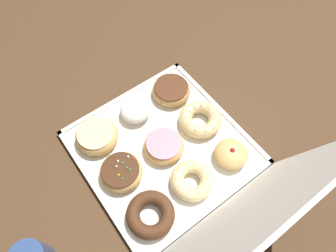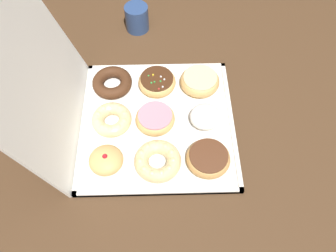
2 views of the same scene
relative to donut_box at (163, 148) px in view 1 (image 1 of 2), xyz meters
The scene contains 12 objects.
ground_plane 0.01m from the donut_box, ahead, with size 3.00×3.00×0.00m, color #4C331E.
donut_box is the anchor object (origin of this frame).
box_lid_open 0.33m from the donut_box, 90.00° to the left, with size 0.43×0.39×0.01m, color white.
chocolate_frosted_donut_0 0.18m from the donut_box, 134.34° to the right, with size 0.11×0.11×0.04m.
powdered_filled_donut_1 0.14m from the donut_box, 88.60° to the right, with size 0.09×0.09×0.04m.
glazed_ring_donut_2 0.18m from the donut_box, 44.40° to the right, with size 0.12×0.12×0.04m.
cruller_donut_3 0.13m from the donut_box, behind, with size 0.12×0.12×0.04m.
pink_frosted_donut_4 0.02m from the donut_box, 126.92° to the left, with size 0.11×0.11×0.04m.
sprinkle_donut_5 0.13m from the donut_box, ahead, with size 0.11×0.11×0.04m.
jelly_filled_donut_6 0.19m from the donut_box, 134.02° to the left, with size 0.09×0.09×0.05m.
cruller_donut_7 0.13m from the donut_box, 90.48° to the left, with size 0.11×0.11×0.04m.
chocolate_cake_ring_donut_8 0.19m from the donut_box, 45.05° to the left, with size 0.12×0.12×0.03m.
Camera 1 is at (0.20, 0.30, 0.76)m, focal length 32.32 mm.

